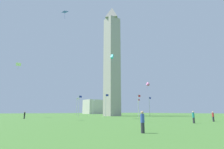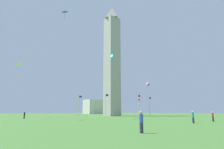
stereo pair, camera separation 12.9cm
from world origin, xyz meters
The scene contains 19 objects.
ground_plane centered at (0.00, 0.00, 0.00)m, with size 260.00×260.00×0.00m, color #477A33.
obelisk_monument centered at (0.00, 0.00, 22.73)m, with size 5.00×5.00×45.45m.
flagpole_n centered at (14.12, 0.00, 3.92)m, with size 1.12×0.14×7.09m.
flagpole_ne centered at (10.00, 9.94, 3.92)m, with size 1.12×0.14×7.09m.
flagpole_e centered at (0.07, 14.05, 3.92)m, with size 1.12×0.14×7.09m.
flagpole_se centered at (-9.87, 9.94, 3.92)m, with size 1.12×0.14×7.09m.
flagpole_s centered at (-13.99, 0.00, 3.92)m, with size 1.12×0.14×7.09m.
flagpole_sw centered at (-9.87, -9.94, 3.92)m, with size 1.12×0.14×7.09m.
flagpole_w centered at (0.07, -14.05, 3.92)m, with size 1.12×0.14×7.09m.
flagpole_nw centered at (10.00, -9.94, 3.92)m, with size 1.12×0.14×7.09m.
person_black_shirt centered at (-32.24, -8.60, 0.84)m, with size 0.32×0.32×1.68m.
person_red_shirt centered at (-9.41, -40.77, 0.82)m, with size 0.32×0.32×1.66m.
person_blue_shirt centered at (-30.86, -44.87, 0.85)m, with size 0.32×0.32×1.71m.
person_teal_shirt centered at (-16.24, -41.08, 0.87)m, with size 0.32×0.32×1.74m.
kite_blue_diamond centered at (-25.56, -12.77, 27.92)m, with size 1.74×1.79×2.26m.
kite_cyan_box centered at (-6.15, -8.17, 20.26)m, with size 1.51×1.32×2.90m.
kite_white_diamond centered at (-32.83, 3.66, 15.65)m, with size 1.58×1.43×2.34m.
kite_pink_delta centered at (6.81, -12.01, 11.14)m, with size 1.73×1.39×2.79m.
distant_building centered at (32.18, 58.96, 5.06)m, with size 22.04×10.38×10.11m.
Camera 2 is at (-41.46, -55.09, 1.67)m, focal length 28.48 mm.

